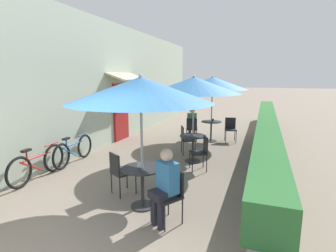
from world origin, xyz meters
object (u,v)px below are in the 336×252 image
cafe_chair_mid_left (186,138)px  seated_patron_far_left (192,122)px  patio_table_near (142,179)px  seated_patron_near_right (165,184)px  coffee_cup_far (213,120)px  patio_table_mid (193,143)px  coffee_cup_near (139,165)px  cafe_chair_near_right (170,192)px  patio_table_far (211,127)px  patio_umbrella_far (212,83)px  cafe_chair_far_left (192,127)px  cafe_chair_near_left (120,170)px  cafe_chair_far_right (230,128)px  patio_umbrella_mid (194,85)px  cafe_chair_mid_right (201,150)px  bicycle_leaning (38,164)px  patio_umbrella_near (141,90)px  bicycle_second (74,150)px  coffee_cup_mid (193,133)px

cafe_chair_mid_left → seated_patron_far_left: 1.82m
patio_table_near → seated_patron_near_right: 0.72m
seated_patron_near_right → coffee_cup_far: (-0.33, 5.83, 0.10)m
seated_patron_near_right → patio_table_mid: size_ratio=1.68×
coffee_cup_near → cafe_chair_near_right: bearing=-23.9°
seated_patron_near_right → patio_table_far: (-0.37, 5.76, -0.16)m
patio_umbrella_far → cafe_chair_far_left: patio_umbrella_far is taller
cafe_chair_near_left → cafe_chair_far_right: 5.52m
cafe_chair_near_left → patio_umbrella_mid: (0.82, 2.55, 1.60)m
cafe_chair_mid_right → bicycle_leaning: cafe_chair_mid_right is taller
cafe_chair_near_left → cafe_chair_far_left: same height
patio_umbrella_near → cafe_chair_near_left: patio_umbrella_near is taller
coffee_cup_far → bicycle_leaning: size_ratio=0.05×
patio_table_near → coffee_cup_near: 0.27m
patio_umbrella_far → cafe_chair_far_right: bearing=19.3°
cafe_chair_near_left → coffee_cup_far: bearing=111.4°
cafe_chair_far_right → bicycle_leaning: (-3.72, -5.25, -0.15)m
seated_patron_far_left → coffee_cup_far: 0.77m
cafe_chair_mid_left → cafe_chair_far_right: 2.40m
cafe_chair_near_left → patio_table_near: bearing=6.2°
cafe_chair_mid_left → patio_umbrella_far: patio_umbrella_far is taller
coffee_cup_near → cafe_chair_mid_left: (-0.13, 3.44, -0.27)m
cafe_chair_mid_right → coffee_cup_far: 3.21m
bicycle_leaning → patio_umbrella_near: bearing=-11.2°
cafe_chair_mid_left → patio_table_near: bearing=-22.7°
patio_umbrella_near → patio_umbrella_far: 5.37m
patio_umbrella_far → patio_table_near: bearing=-92.2°
patio_umbrella_far → bicycle_second: (-3.06, -3.78, -1.76)m
coffee_cup_near → coffee_cup_far: (0.32, 5.42, 0.00)m
cafe_chair_mid_right → cafe_chair_far_right: (0.32, 3.35, 0.00)m
seated_patron_far_left → cafe_chair_mid_left: bearing=-93.9°
patio_table_near → coffee_cup_mid: (0.16, 2.96, 0.27)m
cafe_chair_mid_left → patio_table_far: (0.41, 1.92, 0.01)m
patio_umbrella_near → seated_patron_near_right: size_ratio=1.99×
cafe_chair_far_left → coffee_cup_near: bearing=-98.6°
patio_umbrella_far → patio_table_far: bearing=0.0°
patio_umbrella_near → patio_umbrella_mid: bearing=86.4°
cafe_chair_near_left → cafe_chair_mid_right: (1.20, 1.95, 0.00)m
patio_umbrella_mid → cafe_chair_far_left: bearing=105.7°
seated_patron_far_left → bicycle_second: size_ratio=0.71×
coffee_cup_mid → cafe_chair_mid_right: bearing=-60.8°
seated_patron_far_left → bicycle_leaning: seated_patron_far_left is taller
seated_patron_near_right → coffee_cup_near: seated_patron_near_right is taller
cafe_chair_near_left → cafe_chair_near_right: (1.28, -0.60, 0.00)m
cafe_chair_mid_left → patio_umbrella_far: (0.41, 1.92, 1.60)m
coffee_cup_far → bicycle_second: size_ratio=0.05×
seated_patron_far_left → coffee_cup_near: bearing=-98.5°
coffee_cup_mid → coffee_cup_far: bearing=87.9°
cafe_chair_far_right → coffee_cup_mid: bearing=61.8°
coffee_cup_mid → bicycle_second: size_ratio=0.05×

